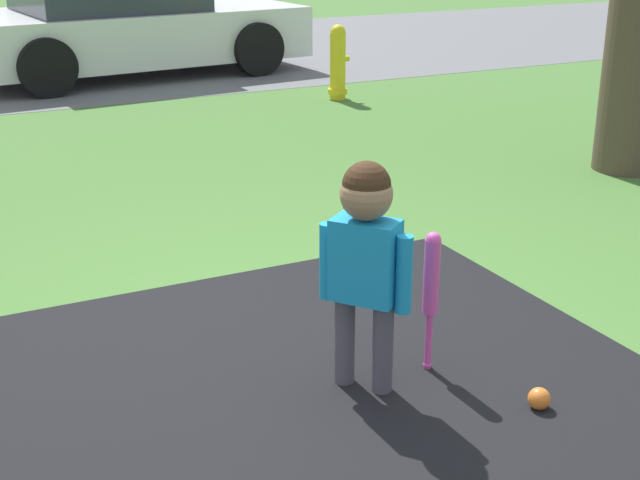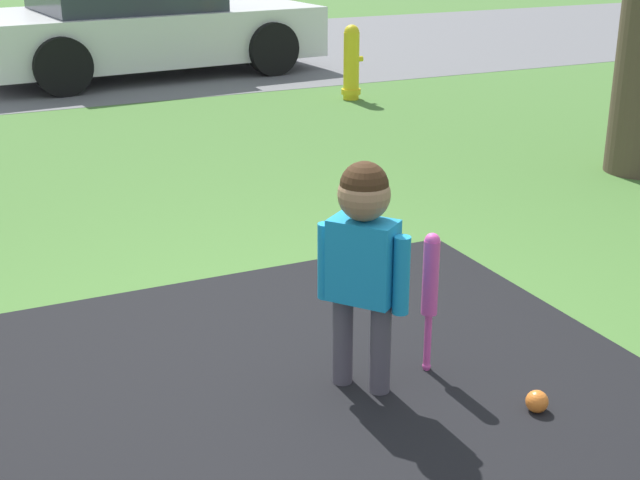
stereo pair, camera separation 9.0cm
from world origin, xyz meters
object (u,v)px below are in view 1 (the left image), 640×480
(child, at_px, (365,245))
(fire_hydrant, at_px, (338,63))
(baseball_bat, at_px, (431,282))
(sports_ball, at_px, (539,399))
(parked_car, at_px, (123,25))

(child, distance_m, fire_hydrant, 6.01)
(baseball_bat, xyz_separation_m, sports_ball, (0.22, -0.48, -0.36))
(child, xyz_separation_m, baseball_bat, (0.32, 0.01, -0.22))
(child, height_order, parked_car, parked_car)
(child, relative_size, baseball_bat, 1.54)
(fire_hydrant, xyz_separation_m, parked_car, (-1.58, 2.51, 0.21))
(sports_ball, bearing_deg, baseball_bat, 114.37)
(sports_ball, xyz_separation_m, parked_car, (0.56, 8.34, 0.53))
(child, xyz_separation_m, sports_ball, (0.54, -0.47, -0.58))
(child, distance_m, parked_car, 7.95)
(baseball_bat, bearing_deg, fire_hydrant, 66.28)
(baseball_bat, height_order, sports_ball, baseball_bat)
(baseball_bat, xyz_separation_m, fire_hydrant, (2.36, 5.36, -0.03))
(parked_car, bearing_deg, sports_ball, -99.33)
(baseball_bat, height_order, fire_hydrant, fire_hydrant)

